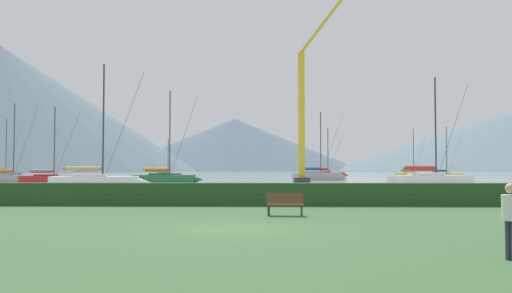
{
  "coord_description": "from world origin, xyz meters",
  "views": [
    {
      "loc": [
        1.12,
        -17.16,
        1.98
      ],
      "look_at": [
        -0.41,
        48.41,
        4.65
      ],
      "focal_mm": 37.17,
      "sensor_mm": 36.0,
      "label": 1
    }
  ],
  "objects_px": {
    "sailboat_slip_2": "(325,175)",
    "sailboat_slip_10": "(50,179)",
    "sailboat_slip_12": "(166,175)",
    "sailboat_slip_5": "(3,175)",
    "sailboat_slip_3": "(444,176)",
    "dock_crane": "(303,122)",
    "sailboat_slip_9": "(318,176)",
    "sailboat_slip_8": "(431,180)",
    "person_standing_walker": "(511,215)",
    "park_bench_near_path": "(285,203)",
    "sailboat_slip_7": "(165,178)",
    "sailboat_slip_11": "(412,175)",
    "sailboat_slip_0": "(97,182)",
    "sailboat_slip_1": "(10,178)"
  },
  "relations": [
    {
      "from": "sailboat_slip_7",
      "to": "sailboat_slip_9",
      "type": "bearing_deg",
      "value": 47.82
    },
    {
      "from": "sailboat_slip_11",
      "to": "sailboat_slip_10",
      "type": "bearing_deg",
      "value": -154.04
    },
    {
      "from": "park_bench_near_path",
      "to": "sailboat_slip_10",
      "type": "bearing_deg",
      "value": 127.45
    },
    {
      "from": "sailboat_slip_2",
      "to": "person_standing_walker",
      "type": "bearing_deg",
      "value": -101.25
    },
    {
      "from": "sailboat_slip_5",
      "to": "person_standing_walker",
      "type": "xyz_separation_m",
      "value": [
        57.11,
        -90.99,
        0.29
      ]
    },
    {
      "from": "sailboat_slip_10",
      "to": "sailboat_slip_8",
      "type": "bearing_deg",
      "value": -16.34
    },
    {
      "from": "sailboat_slip_0",
      "to": "dock_crane",
      "type": "distance_m",
      "value": 27.91
    },
    {
      "from": "sailboat_slip_5",
      "to": "dock_crane",
      "type": "relative_size",
      "value": 0.5
    },
    {
      "from": "sailboat_slip_9",
      "to": "sailboat_slip_8",
      "type": "bearing_deg",
      "value": -84.19
    },
    {
      "from": "sailboat_slip_1",
      "to": "sailboat_slip_10",
      "type": "bearing_deg",
      "value": -42.86
    },
    {
      "from": "sailboat_slip_3",
      "to": "sailboat_slip_5",
      "type": "relative_size",
      "value": 0.79
    },
    {
      "from": "sailboat_slip_7",
      "to": "person_standing_walker",
      "type": "relative_size",
      "value": 6.9
    },
    {
      "from": "sailboat_slip_0",
      "to": "sailboat_slip_10",
      "type": "bearing_deg",
      "value": 112.31
    },
    {
      "from": "sailboat_slip_0",
      "to": "sailboat_slip_8",
      "type": "xyz_separation_m",
      "value": [
        31.76,
        4.69,
        0.02
      ]
    },
    {
      "from": "sailboat_slip_2",
      "to": "sailboat_slip_10",
      "type": "height_order",
      "value": "sailboat_slip_2"
    },
    {
      "from": "sailboat_slip_3",
      "to": "sailboat_slip_12",
      "type": "xyz_separation_m",
      "value": [
        -50.7,
        10.55,
        -0.03
      ]
    },
    {
      "from": "sailboat_slip_12",
      "to": "dock_crane",
      "type": "relative_size",
      "value": 0.33
    },
    {
      "from": "sailboat_slip_10",
      "to": "sailboat_slip_12",
      "type": "height_order",
      "value": "sailboat_slip_10"
    },
    {
      "from": "sailboat_slip_9",
      "to": "sailboat_slip_11",
      "type": "relative_size",
      "value": 1.14
    },
    {
      "from": "sailboat_slip_9",
      "to": "park_bench_near_path",
      "type": "xyz_separation_m",
      "value": [
        -7.26,
        -63.71,
        -0.21
      ]
    },
    {
      "from": "sailboat_slip_8",
      "to": "sailboat_slip_7",
      "type": "bearing_deg",
      "value": 143.09
    },
    {
      "from": "sailboat_slip_3",
      "to": "sailboat_slip_7",
      "type": "bearing_deg",
      "value": -148.78
    },
    {
      "from": "sailboat_slip_9",
      "to": "sailboat_slip_10",
      "type": "bearing_deg",
      "value": -155.12
    },
    {
      "from": "sailboat_slip_12",
      "to": "sailboat_slip_5",
      "type": "bearing_deg",
      "value": -177.12
    },
    {
      "from": "sailboat_slip_8",
      "to": "sailboat_slip_11",
      "type": "bearing_deg",
      "value": 61.83
    },
    {
      "from": "sailboat_slip_7",
      "to": "sailboat_slip_11",
      "type": "distance_m",
      "value": 57.94
    },
    {
      "from": "sailboat_slip_0",
      "to": "sailboat_slip_11",
      "type": "xyz_separation_m",
      "value": [
        44.0,
        57.26,
        -0.16
      ]
    },
    {
      "from": "sailboat_slip_7",
      "to": "sailboat_slip_5",
      "type": "bearing_deg",
      "value": 137.11
    },
    {
      "from": "sailboat_slip_10",
      "to": "sailboat_slip_12",
      "type": "distance_m",
      "value": 40.35
    },
    {
      "from": "sailboat_slip_10",
      "to": "dock_crane",
      "type": "xyz_separation_m",
      "value": [
        30.75,
        2.67,
        7.05
      ]
    },
    {
      "from": "sailboat_slip_8",
      "to": "person_standing_walker",
      "type": "relative_size",
      "value": 6.67
    },
    {
      "from": "sailboat_slip_10",
      "to": "sailboat_slip_5",
      "type": "bearing_deg",
      "value": 121.14
    },
    {
      "from": "sailboat_slip_8",
      "to": "sailboat_slip_12",
      "type": "distance_m",
      "value": 62.25
    },
    {
      "from": "sailboat_slip_2",
      "to": "sailboat_slip_12",
      "type": "relative_size",
      "value": 1.27
    },
    {
      "from": "sailboat_slip_2",
      "to": "sailboat_slip_12",
      "type": "bearing_deg",
      "value": 172.11
    },
    {
      "from": "sailboat_slip_10",
      "to": "dock_crane",
      "type": "bearing_deg",
      "value": 2.89
    },
    {
      "from": "sailboat_slip_1",
      "to": "sailboat_slip_2",
      "type": "relative_size",
      "value": 1.09
    },
    {
      "from": "dock_crane",
      "to": "sailboat_slip_10",
      "type": "bearing_deg",
      "value": -175.04
    },
    {
      "from": "sailboat_slip_1",
      "to": "sailboat_slip_3",
      "type": "xyz_separation_m",
      "value": [
        65.26,
        22.57,
        -0.04
      ]
    },
    {
      "from": "sailboat_slip_0",
      "to": "sailboat_slip_2",
      "type": "distance_m",
      "value": 61.32
    },
    {
      "from": "sailboat_slip_3",
      "to": "sailboat_slip_11",
      "type": "xyz_separation_m",
      "value": [
        -2.29,
        12.45,
        -0.01
      ]
    },
    {
      "from": "sailboat_slip_10",
      "to": "sailboat_slip_11",
      "type": "xyz_separation_m",
      "value": [
        54.73,
        41.75,
        -0.04
      ]
    },
    {
      "from": "sailboat_slip_7",
      "to": "sailboat_slip_9",
      "type": "relative_size",
      "value": 1.02
    },
    {
      "from": "park_bench_near_path",
      "to": "sailboat_slip_3",
      "type": "bearing_deg",
      "value": 71.38
    },
    {
      "from": "sailboat_slip_5",
      "to": "sailboat_slip_10",
      "type": "distance_m",
      "value": 46.59
    },
    {
      "from": "sailboat_slip_0",
      "to": "sailboat_slip_5",
      "type": "distance_m",
      "value": 65.44
    },
    {
      "from": "sailboat_slip_2",
      "to": "park_bench_near_path",
      "type": "xyz_separation_m",
      "value": [
        -10.41,
        -81.15,
        -0.16
      ]
    },
    {
      "from": "sailboat_slip_9",
      "to": "park_bench_near_path",
      "type": "relative_size",
      "value": 7.13
    },
    {
      "from": "sailboat_slip_3",
      "to": "dock_crane",
      "type": "xyz_separation_m",
      "value": [
        -26.27,
        -26.63,
        7.07
      ]
    },
    {
      "from": "sailboat_slip_10",
      "to": "dock_crane",
      "type": "height_order",
      "value": "dock_crane"
    }
  ]
}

